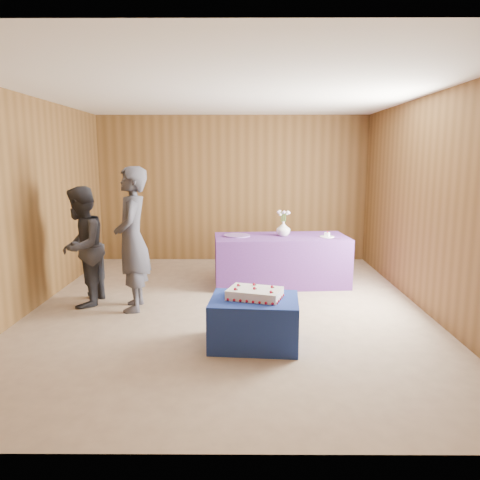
{
  "coord_description": "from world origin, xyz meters",
  "views": [
    {
      "loc": [
        0.19,
        -5.79,
        1.93
      ],
      "look_at": [
        0.15,
        0.1,
        0.89
      ],
      "focal_mm": 35.0,
      "sensor_mm": 36.0,
      "label": 1
    }
  ],
  "objects_px": {
    "cake_table": "(254,322)",
    "guest_left": "(132,239)",
    "vase": "(283,229)",
    "sheet_cake": "(255,293)",
    "serving_table": "(281,260)",
    "guest_right": "(82,247)"
  },
  "relations": [
    {
      "from": "vase",
      "to": "guest_right",
      "type": "distance_m",
      "value": 2.93
    },
    {
      "from": "sheet_cake",
      "to": "guest_right",
      "type": "xyz_separation_m",
      "value": [
        -2.22,
        1.31,
        0.24
      ]
    },
    {
      "from": "guest_left",
      "to": "vase",
      "type": "bearing_deg",
      "value": 114.0
    },
    {
      "from": "guest_right",
      "to": "vase",
      "type": "bearing_deg",
      "value": 112.26
    },
    {
      "from": "cake_table",
      "to": "guest_left",
      "type": "relative_size",
      "value": 0.49
    },
    {
      "from": "vase",
      "to": "sheet_cake",
      "type": "bearing_deg",
      "value": -101.68
    },
    {
      "from": "serving_table",
      "to": "vase",
      "type": "distance_m",
      "value": 0.49
    },
    {
      "from": "guest_right",
      "to": "sheet_cake",
      "type": "bearing_deg",
      "value": 60.02
    },
    {
      "from": "vase",
      "to": "serving_table",
      "type": "bearing_deg",
      "value": -137.59
    },
    {
      "from": "sheet_cake",
      "to": "guest_right",
      "type": "relative_size",
      "value": 0.41
    },
    {
      "from": "cake_table",
      "to": "sheet_cake",
      "type": "relative_size",
      "value": 1.4
    },
    {
      "from": "serving_table",
      "to": "guest_right",
      "type": "relative_size",
      "value": 1.27
    },
    {
      "from": "guest_left",
      "to": "guest_right",
      "type": "distance_m",
      "value": 0.73
    },
    {
      "from": "vase",
      "to": "guest_right",
      "type": "bearing_deg",
      "value": -158.26
    },
    {
      "from": "serving_table",
      "to": "guest_left",
      "type": "height_order",
      "value": "guest_left"
    },
    {
      "from": "cake_table",
      "to": "guest_left",
      "type": "xyz_separation_m",
      "value": [
        -1.52,
        1.16,
        0.66
      ]
    },
    {
      "from": "cake_table",
      "to": "guest_left",
      "type": "distance_m",
      "value": 2.02
    },
    {
      "from": "sheet_cake",
      "to": "guest_left",
      "type": "bearing_deg",
      "value": 160.55
    },
    {
      "from": "cake_table",
      "to": "sheet_cake",
      "type": "xyz_separation_m",
      "value": [
        0.0,
        0.02,
        0.3
      ]
    },
    {
      "from": "cake_table",
      "to": "vase",
      "type": "distance_m",
      "value": 2.54
    },
    {
      "from": "sheet_cake",
      "to": "guest_right",
      "type": "bearing_deg",
      "value": 167.03
    },
    {
      "from": "cake_table",
      "to": "guest_right",
      "type": "distance_m",
      "value": 2.64
    }
  ]
}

